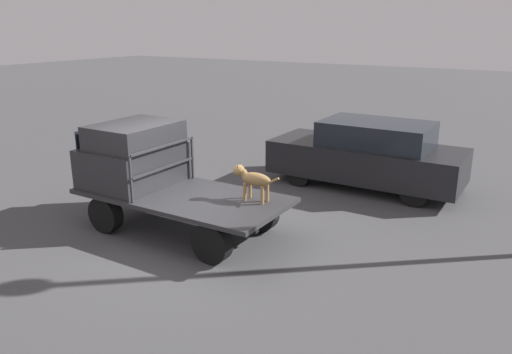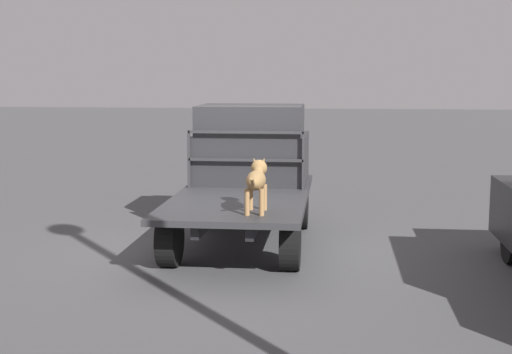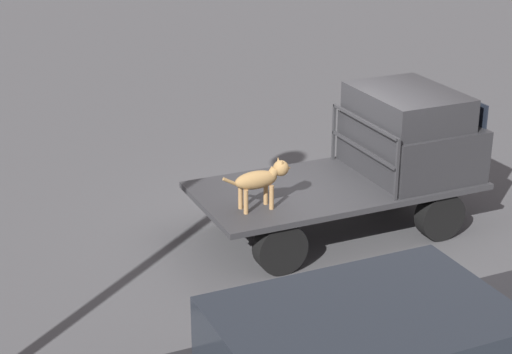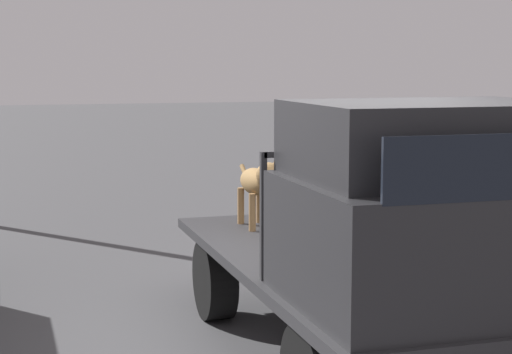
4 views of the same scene
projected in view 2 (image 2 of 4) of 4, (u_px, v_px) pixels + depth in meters
name	position (u px, v px, depth m)	size (l,w,h in m)	color
ground_plane	(242.00, 245.00, 10.19)	(80.00, 80.00, 0.00)	#474749
flatbed_truck	(242.00, 207.00, 10.11)	(3.94, 1.85, 0.75)	black
truck_cab	(252.00, 145.00, 11.15)	(1.44, 1.73, 1.20)	#28282B
truck_headboard	(246.00, 151.00, 10.40)	(0.04, 1.73, 0.86)	#2D2D30
dog	(257.00, 179.00, 8.71)	(0.95, 0.24, 0.64)	#9E7547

